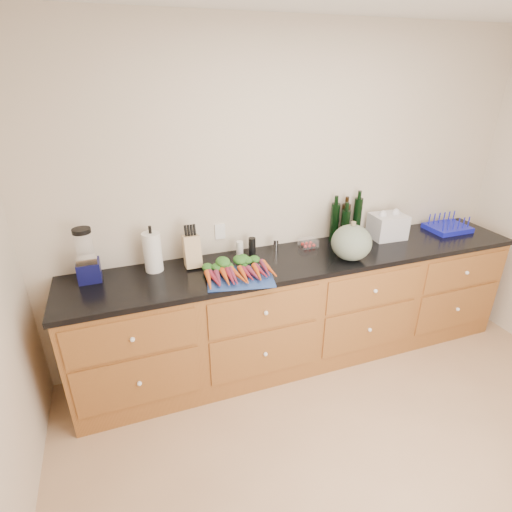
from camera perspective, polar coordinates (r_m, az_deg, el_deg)
name	(u,v)px	position (r m, az deg, el deg)	size (l,w,h in m)	color
ground	(393,485)	(2.88, 19.00, -28.57)	(4.00, 4.00, 0.00)	tan
wall_back	(290,200)	(3.27, 4.89, 7.93)	(4.10, 0.05, 2.60)	beige
cabinets	(303,310)	(3.36, 6.67, -7.70)	(3.60, 0.64, 0.90)	brown
countertop	(305,259)	(3.13, 7.06, -0.42)	(3.64, 0.62, 0.04)	black
cutting_board	(240,277)	(2.79, -2.33, -3.03)	(0.46, 0.34, 0.01)	navy
carrots	(238,271)	(2.80, -2.58, -2.11)	(0.49, 0.33, 0.06)	#D45219
squash	(351,243)	(3.09, 13.48, 1.88)	(0.30, 0.30, 0.27)	#546453
blender_appliance	(87,258)	(2.92, -23.04, -0.29)	(0.15, 0.15, 0.38)	#0D0E40
paper_towel	(153,252)	(2.92, -14.55, 0.54)	(0.13, 0.13, 0.29)	white
knife_block	(192,251)	(2.94, -9.11, 0.68)	(0.12, 0.12, 0.23)	tan
grinder_salt	(240,249)	(3.08, -2.34, 1.01)	(0.05, 0.05, 0.12)	silver
grinder_pepper	(252,246)	(3.11, -0.56, 1.40)	(0.06, 0.06, 0.14)	black
canister_chrome	(276,245)	(3.18, 2.84, 1.54)	(0.04, 0.04, 0.10)	white
tomato_box	(308,243)	(3.29, 7.47, 1.86)	(0.14, 0.11, 0.06)	white
bottles	(346,222)	(3.45, 12.68, 4.79)	(0.29, 0.15, 0.35)	black
grocery_bag	(388,226)	(3.60, 18.29, 4.06)	(0.28, 0.23, 0.21)	white
dish_rack	(448,226)	(4.00, 25.69, 3.84)	(0.35, 0.28, 0.14)	#1418B2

